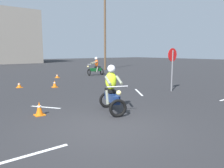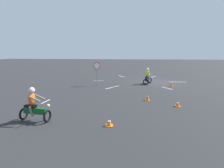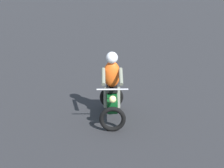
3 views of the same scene
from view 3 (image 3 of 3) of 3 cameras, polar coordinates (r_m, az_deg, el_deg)
motorcycle_rider_background at (r=10.31m, az=-0.00°, el=-0.84°), size 1.55×0.81×1.66m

